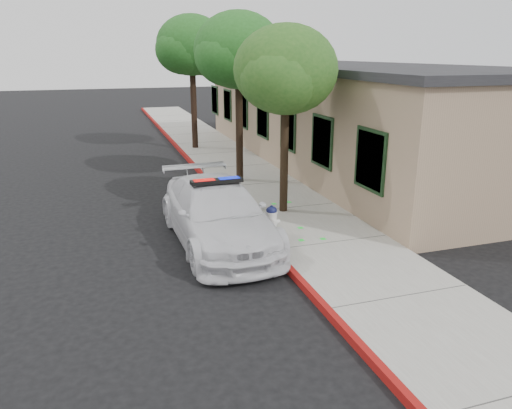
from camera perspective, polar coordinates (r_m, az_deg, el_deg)
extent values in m
plane|color=black|center=(11.93, 1.77, -5.98)|extent=(120.00, 120.00, 0.00)
cube|color=gray|center=(15.06, 3.66, -0.64)|extent=(3.20, 60.00, 0.15)
cube|color=#9D1311|center=(14.59, -1.98, -1.20)|extent=(0.14, 60.00, 0.16)
cube|color=#9A7E64|center=(22.10, 10.47, 10.02)|extent=(7.00, 20.00, 4.00)
cube|color=black|center=(21.94, 10.79, 15.51)|extent=(7.30, 20.30, 0.24)
cube|color=black|center=(13.52, 13.19, 5.08)|extent=(0.08, 1.48, 1.68)
cube|color=black|center=(16.11, 7.71, 7.31)|extent=(0.08, 1.48, 1.68)
cube|color=black|center=(18.83, 3.75, 8.87)|extent=(0.08, 1.48, 1.68)
cube|color=black|center=(21.61, 0.78, 10.01)|extent=(0.08, 1.48, 1.68)
cube|color=black|center=(24.45, -1.52, 10.87)|extent=(0.08, 1.48, 1.68)
cube|color=black|center=(27.33, -3.35, 11.53)|extent=(0.08, 1.48, 1.68)
cube|color=black|center=(30.22, -4.84, 12.06)|extent=(0.08, 1.48, 1.68)
imported|color=silver|center=(12.47, -4.52, -1.05)|extent=(2.38, 5.54, 1.59)
cube|color=black|center=(12.23, -4.61, 2.75)|extent=(1.21, 0.31, 0.10)
cube|color=red|center=(12.15, -6.07, 2.64)|extent=(0.53, 0.25, 0.11)
cube|color=#0B1BCA|center=(12.31, -3.17, 2.91)|extent=(0.53, 0.25, 0.11)
cylinder|color=silver|center=(12.81, 1.81, -3.43)|extent=(0.33, 0.33, 0.06)
cylinder|color=silver|center=(12.70, 1.82, -2.17)|extent=(0.27, 0.27, 0.54)
cylinder|color=silver|center=(12.61, 1.83, -0.93)|extent=(0.31, 0.31, 0.04)
ellipsoid|color=#10143D|center=(12.59, 1.84, -0.68)|extent=(0.28, 0.28, 0.21)
cylinder|color=#10143D|center=(12.56, 1.84, -0.26)|extent=(0.07, 0.07, 0.06)
cylinder|color=silver|center=(12.63, 1.13, -2.16)|extent=(0.12, 0.11, 0.11)
cylinder|color=silver|center=(12.76, 2.51, -1.97)|extent=(0.12, 0.11, 0.11)
cylinder|color=silver|center=(12.54, 2.12, -2.22)|extent=(0.14, 0.13, 0.14)
cylinder|color=black|center=(14.34, 3.31, 5.56)|extent=(0.24, 0.24, 3.29)
ellipsoid|color=#225119|center=(14.05, 3.50, 15.46)|extent=(2.93, 2.93, 2.49)
ellipsoid|color=#225119|center=(14.56, 4.26, 14.44)|extent=(2.19, 2.19, 1.86)
ellipsoid|color=#225119|center=(13.61, 2.96, 14.64)|extent=(2.29, 2.29, 1.94)
cylinder|color=black|center=(17.95, -1.96, 8.69)|extent=(0.26, 0.26, 3.73)
ellipsoid|color=#1E5119|center=(17.74, -2.06, 17.59)|extent=(3.13, 3.13, 2.66)
ellipsoid|color=#1E5119|center=(18.18, -1.17, 16.63)|extent=(2.52, 2.52, 2.14)
ellipsoid|color=#1E5119|center=(17.41, -3.09, 16.91)|extent=(2.42, 2.42, 2.06)
cylinder|color=black|center=(24.56, -7.27, 11.11)|extent=(0.29, 0.29, 3.89)
ellipsoid|color=#1D4C18|center=(24.42, -7.54, 18.00)|extent=(3.34, 3.34, 2.84)
ellipsoid|color=#1D4C18|center=(24.60, -6.11, 17.26)|extent=(2.56, 2.56, 2.17)
ellipsoid|color=#1D4C18|center=(24.12, -8.43, 17.44)|extent=(2.67, 2.67, 2.27)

